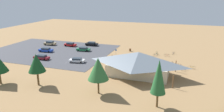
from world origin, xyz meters
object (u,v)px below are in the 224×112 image
Objects in this scene: bicycle_green_trailside at (157,53)px; car_white_second_row at (77,60)px; bicycle_teal_front_row at (155,55)px; car_tan_end_stall at (50,43)px; bicycle_silver_near_sign at (176,67)px; bicycle_white_edge_north at (142,61)px; bicycle_orange_lone_east at (157,62)px; visitor_crossing_yard at (162,63)px; bicycle_purple_near_porch at (180,65)px; pine_midwest at (159,77)px; pine_center at (36,63)px; bicycle_red_yard_center at (167,55)px; car_blue_aisle_side at (46,50)px; bicycle_black_lone_west at (171,63)px; car_red_near_entry at (70,44)px; lot_sign at (116,52)px; bicycle_silver_yard_right at (173,53)px; pine_east at (98,69)px; bike_pavilion at (138,62)px; car_black_mid_lot at (92,44)px; car_maroon_inner_stall at (42,57)px; bicycle_blue_edge_south at (184,69)px; bicycle_yellow_yard_left at (192,67)px; trash_bin at (130,50)px; car_green_by_curb at (83,49)px.

car_white_second_row is at bearing 37.61° from bicycle_green_trailside.
bicycle_teal_front_row is 0.29× the size of car_tan_end_stall.
bicycle_silver_near_sign is 1.05× the size of bicycle_white_edge_north.
car_tan_end_stall reaches higher than bicycle_orange_lone_east.
visitor_crossing_yard is at bearing 164.55° from car_tan_end_stall.
pine_midwest is at bearing 82.89° from bicycle_purple_near_porch.
pine_center is 4.04× the size of bicycle_red_yard_center.
car_blue_aisle_side is at bearing -24.37° from car_white_second_row.
car_red_near_entry is at bearing -15.06° from bicycle_black_lone_west.
lot_sign is at bearing -130.93° from car_white_second_row.
car_white_second_row is 2.40× the size of visitor_crossing_yard.
bicycle_orange_lone_east is at bearing -174.86° from bicycle_white_edge_north.
bicycle_purple_near_porch is 0.87× the size of bicycle_silver_yard_right.
lot_sign is 1.45× the size of bicycle_green_trailside.
bicycle_purple_near_porch is 0.81× the size of bicycle_orange_lone_east.
car_blue_aisle_side is (23.25, 2.81, -0.68)m from lot_sign.
pine_center is 0.94× the size of pine_east.
bicycle_silver_yard_right reaches higher than bicycle_red_yard_center.
bike_pavilion is 11.32m from bicycle_silver_near_sign.
bicycle_black_lone_west is at bearing -64.81° from bicycle_silver_near_sign.
bicycle_teal_front_row is at bearing -145.17° from car_white_second_row.
pine_center reaches higher than car_black_mid_lot.
car_maroon_inner_stall is 1.06× the size of car_white_second_row.
bike_pavilion is 22.28m from bicycle_silver_yard_right.
visitor_crossing_yard is at bearing -170.25° from car_white_second_row.
bicycle_purple_near_porch is 3.03m from bicycle_blue_edge_south.
bike_pavilion is 9.98× the size of bicycle_yellow_yard_left.
lot_sign is at bearing -59.35° from pine_midwest.
bicycle_purple_near_porch is at bearing 145.78° from trash_bin.
bicycle_green_trailside is 1.74m from bicycle_teal_front_row.
pine_midwest is 49.25m from car_red_near_entry.
car_black_mid_lot is at bearing -9.84° from bicycle_green_trailside.
bicycle_blue_edge_south is (-19.94, 6.85, -1.01)m from lot_sign.
car_black_mid_lot is (24.00, -5.93, 0.38)m from bicycle_teal_front_row.
bicycle_blue_edge_south is (-6.95, 3.53, 0.02)m from bicycle_orange_lone_east.
bicycle_silver_yard_right is (-11.80, -33.17, -4.59)m from pine_east.
pine_midwest reaches higher than car_black_mid_lot.
car_red_near_entry is (19.62, -6.72, -0.69)m from lot_sign.
car_black_mid_lot is 1.06× the size of car_red_near_entry.
car_white_second_row is at bearing 9.75° from visitor_crossing_yard.
pine_center is at bearing 122.36° from car_blue_aisle_side.
visitor_crossing_yard is at bearing 132.74° from trash_bin.
bicycle_blue_edge_south is at bearing 47.33° from bicycle_yellow_yard_left.
pine_east is 4.21× the size of bicycle_yellow_yard_left.
car_white_second_row reaches higher than bicycle_silver_near_sign.
pine_center reaches higher than car_green_by_curb.
pine_center is 37.35m from car_tan_end_stall.
trash_bin reaches higher than bicycle_purple_near_porch.
bicycle_black_lone_west is 37.49m from car_red_near_entry.
bicycle_orange_lone_east is 36.25m from car_blue_aisle_side.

